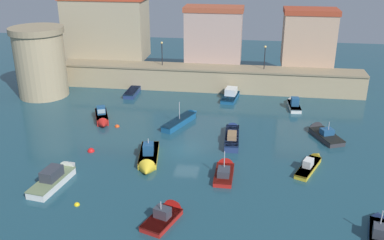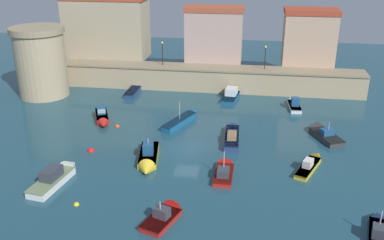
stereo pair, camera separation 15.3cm
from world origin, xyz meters
name	(u,v)px [view 1 (the left image)]	position (x,y,z in m)	size (l,w,h in m)	color
ground_plane	(187,150)	(0.00, 0.00, 0.00)	(110.52, 110.52, 0.00)	#1E4756
quay_wall	(208,78)	(0.00, 20.13, 1.69)	(43.42, 3.73, 3.35)	tan
old_town_backdrop	(174,30)	(-5.72, 24.42, 7.59)	(40.47, 5.97, 9.53)	tan
fortress_tower	(40,62)	(-22.31, 14.23, 4.80)	(7.16, 7.16, 9.48)	tan
quay_lamp_0	(162,50)	(-6.68, 20.13, 5.62)	(0.32, 0.32, 3.41)	black
quay_lamp_1	(265,53)	(7.85, 20.13, 5.57)	(0.32, 0.32, 3.31)	black
moored_boat_0	(135,89)	(-10.28, 17.91, 0.34)	(1.44, 6.83, 1.33)	navy
moored_boat_1	(58,176)	(-10.46, -7.81, 0.52)	(2.64, 6.66, 2.10)	white
moored_boat_2	(148,159)	(-3.24, -3.41, 0.44)	(2.71, 6.56, 2.68)	gold
moored_boat_3	(293,103)	(11.78, 14.65, 0.40)	(1.65, 5.23, 1.93)	white
moored_boat_4	(168,213)	(0.36, -11.86, 0.32)	(3.14, 4.82, 2.52)	red
moored_boat_5	(232,135)	(4.48, 3.51, 0.46)	(1.63, 7.07, 1.59)	navy
moored_boat_6	(102,118)	(-11.13, 6.04, 0.53)	(3.21, 5.24, 1.90)	red
moored_boat_7	(183,119)	(-1.56, 7.21, 0.40)	(3.84, 7.04, 3.01)	#195689
moored_boat_8	(311,163)	(12.30, -1.81, 0.32)	(3.37, 5.86, 1.51)	gold
moored_boat_9	(232,93)	(3.68, 17.79, 0.43)	(2.66, 7.07, 2.01)	#195689
moored_boat_10	(321,132)	(14.20, 5.76, 0.36)	(3.90, 5.91, 2.67)	#333338
moored_boat_11	(378,229)	(16.08, -11.67, 0.35)	(2.49, 5.70, 2.74)	navy
moored_boat_13	(225,170)	(4.24, -4.29, 0.34)	(1.68, 4.90, 3.20)	red
mooring_buoy_0	(91,151)	(-9.64, -1.75, 0.00)	(0.72, 0.72, 0.72)	red
mooring_buoy_1	(117,127)	(-8.92, 4.82, 0.00)	(0.56, 0.56, 0.56)	#EA4C19
mooring_buoy_2	(77,205)	(-7.30, -11.32, 0.00)	(0.47, 0.47, 0.47)	yellow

